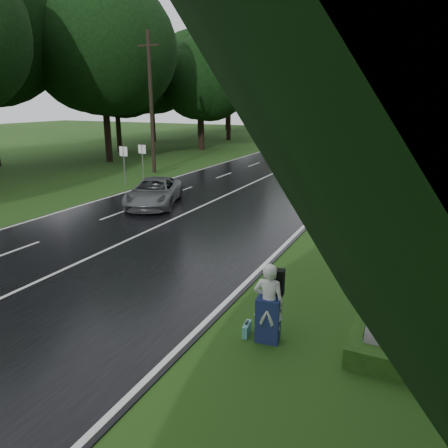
# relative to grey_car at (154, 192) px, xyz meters

# --- Properties ---
(ground) EXTENTS (160.00, 160.00, 0.00)m
(ground) POSITION_rel_grey_car_xyz_m (2.36, -10.21, -0.74)
(ground) COLOR #234715
(ground) RESTS_ON ground
(road) EXTENTS (12.00, 140.00, 0.04)m
(road) POSITION_rel_grey_car_xyz_m (2.36, 9.79, -0.72)
(road) COLOR black
(road) RESTS_ON ground
(lane_center) EXTENTS (0.12, 140.00, 0.01)m
(lane_center) POSITION_rel_grey_car_xyz_m (2.36, 9.79, -0.70)
(lane_center) COLOR silver
(lane_center) RESTS_ON road
(grey_car) EXTENTS (4.03, 5.56, 1.40)m
(grey_car) POSITION_rel_grey_car_xyz_m (0.00, 0.00, 0.00)
(grey_car) COLOR #535759
(grey_car) RESTS_ON road
(far_car) EXTENTS (2.61, 4.33, 1.35)m
(far_car) POSITION_rel_grey_car_xyz_m (3.36, 38.64, -0.03)
(far_car) COLOR black
(far_car) RESTS_ON road
(hitchhiker) EXTENTS (0.75, 0.69, 1.92)m
(hitchhiker) POSITION_rel_grey_car_xyz_m (9.83, -9.64, 0.15)
(hitchhiker) COLOR silver
(hitchhiker) RESTS_ON ground
(suitcase) EXTENTS (0.18, 0.44, 0.30)m
(suitcase) POSITION_rel_grey_car_xyz_m (9.30, -9.64, -0.59)
(suitcase) COLOR teal
(suitcase) RESTS_ON ground
(culvert) EXTENTS (1.54, 0.77, 0.77)m
(culvert) POSITION_rel_grey_car_xyz_m (12.69, -9.17, -0.74)
(culvert) COLOR slate
(culvert) RESTS_ON ground
(utility_pole_mid) EXTENTS (1.80, 0.28, 10.10)m
(utility_pole_mid) POSITION_rel_grey_car_xyz_m (-6.14, 8.85, -0.74)
(utility_pole_mid) COLOR black
(utility_pole_mid) RESTS_ON ground
(utility_pole_far) EXTENTS (1.80, 0.28, 9.72)m
(utility_pole_far) POSITION_rel_grey_car_xyz_m (-6.14, 34.05, -0.74)
(utility_pole_far) COLOR black
(utility_pole_far) RESTS_ON ground
(road_sign_a) EXTENTS (0.61, 0.10, 2.53)m
(road_sign_a) POSITION_rel_grey_car_xyz_m (-4.84, 3.71, -0.74)
(road_sign_a) COLOR white
(road_sign_a) RESTS_ON ground
(road_sign_b) EXTENTS (0.59, 0.10, 2.45)m
(road_sign_b) POSITION_rel_grey_car_xyz_m (-4.84, 5.68, -0.74)
(road_sign_b) COLOR white
(road_sign_b) RESTS_ON ground
(tree_left_d) EXTENTS (10.34, 10.34, 16.16)m
(tree_left_d) POSITION_rel_grey_car_xyz_m (-13.20, 12.02, -0.74)
(tree_left_d) COLOR black
(tree_left_d) RESTS_ON ground
(tree_left_e) EXTENTS (8.12, 8.12, 12.69)m
(tree_left_e) POSITION_rel_grey_car_xyz_m (-10.24, 23.92, -0.74)
(tree_left_e) COLOR black
(tree_left_e) RESTS_ON ground
(tree_left_f) EXTENTS (11.06, 11.06, 17.29)m
(tree_left_f) POSITION_rel_grey_car_xyz_m (-12.49, 35.94, -0.74)
(tree_left_f) COLOR black
(tree_left_f) RESTS_ON ground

